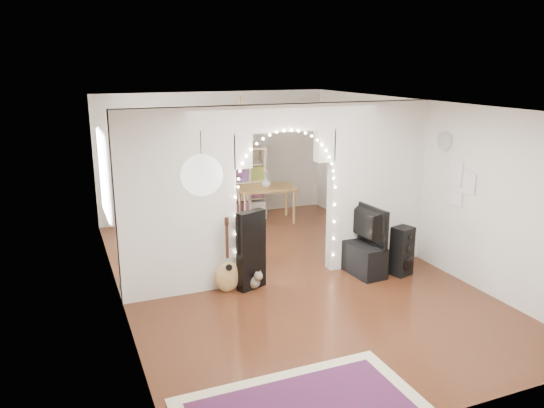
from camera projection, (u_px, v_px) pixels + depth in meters
name	position (u px, v px, depth m)	size (l,w,h in m)	color
floor	(283.00, 276.00, 8.44)	(7.50, 7.50, 0.00)	black
ceiling	(284.00, 104.00, 7.74)	(5.00, 7.50, 0.02)	white
wall_back	(215.00, 155.00, 11.44)	(5.00, 0.02, 2.70)	silver
wall_front	(451.00, 286.00, 4.74)	(5.00, 0.02, 2.70)	silver
wall_left	(115.00, 210.00, 7.17)	(0.02, 7.50, 2.70)	silver
wall_right	(418.00, 180.00, 9.01)	(0.02, 7.50, 2.70)	silver
divider_wall	(284.00, 189.00, 8.07)	(5.00, 0.20, 2.70)	silver
fairy_lights	(287.00, 182.00, 7.92)	(1.64, 0.04, 1.60)	#FFEABF
window	(104.00, 174.00, 8.76)	(0.04, 1.20, 1.40)	white
wall_clock	(445.00, 141.00, 8.27)	(0.31, 0.31, 0.03)	white
picture_frames	(459.00, 184.00, 8.07)	(0.02, 0.50, 0.70)	white
paper_lantern	(202.00, 175.00, 5.02)	(0.40, 0.40, 0.40)	white
ceiling_fan	(240.00, 113.00, 9.61)	(1.10, 1.10, 0.30)	gold
guitar_case	(251.00, 250.00, 7.83)	(0.46, 0.15, 1.20)	black
acoustic_guitar	(228.00, 265.00, 7.74)	(0.41, 0.23, 0.97)	#BB864B
tabby_cat	(254.00, 280.00, 7.95)	(0.29, 0.48, 0.32)	brown
floor_speaker	(402.00, 251.00, 8.39)	(0.37, 0.34, 0.79)	black
media_console	(359.00, 257.00, 8.56)	(0.40, 1.00, 0.50)	black
tv	(360.00, 224.00, 8.41)	(1.07, 0.14, 0.62)	black
bookcase	(231.00, 182.00, 11.47)	(1.52, 0.38, 1.56)	beige
dining_table	(266.00, 190.00, 11.19)	(1.31, 0.98, 0.76)	brown
flower_vase	(266.00, 182.00, 11.14)	(0.18, 0.18, 0.19)	white
dining_chair_left	(191.00, 235.00, 9.64)	(0.52, 0.53, 0.49)	brown
dining_chair_right	(232.00, 251.00, 8.79)	(0.56, 0.58, 0.53)	brown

